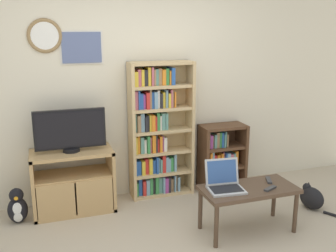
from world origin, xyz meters
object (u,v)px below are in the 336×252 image
object	(u,v)px
remote_near_laptop	(270,188)
remote_far_from_laptop	(269,180)
tv_stand	(73,181)
television	(70,130)
penguin_figurine	(17,207)
bookshelf_short	(219,158)
laptop	(224,182)
coffee_table	(248,193)
bookshelf_tall	(157,132)
cat	(311,197)

from	to	relation	value
remote_near_laptop	remote_far_from_laptop	distance (m)	0.22
tv_stand	television	xyz separation A→B (m)	(-0.00, 0.00, 0.58)
television	penguin_figurine	xyz separation A→B (m)	(-0.59, -0.10, -0.76)
television	remote_far_from_laptop	size ratio (longest dim) A/B	4.58
remote_far_from_laptop	penguin_figurine	world-z (taller)	remote_far_from_laptop
bookshelf_short	laptop	bearing A→B (deg)	-113.82
bookshelf_short	remote_near_laptop	distance (m)	1.23
bookshelf_short	coffee_table	size ratio (longest dim) A/B	0.86
coffee_table	bookshelf_tall	bearing A→B (deg)	117.27
penguin_figurine	bookshelf_short	bearing A→B (deg)	4.83
tv_stand	laptop	world-z (taller)	laptop
bookshelf_tall	cat	size ratio (longest dim) A/B	3.35
bookshelf_short	remote_near_laptop	size ratio (longest dim) A/B	4.98
remote_far_from_laptop	television	bearing A→B (deg)	-2.76
coffee_table	penguin_figurine	distance (m)	2.39
remote_far_from_laptop	bookshelf_tall	bearing A→B (deg)	-27.34
television	bookshelf_short	world-z (taller)	television
bookshelf_short	penguin_figurine	world-z (taller)	bookshelf_short
remote_far_from_laptop	cat	distance (m)	0.77
remote_far_from_laptop	tv_stand	bearing A→B (deg)	-2.76
bookshelf_short	laptop	size ratio (longest dim) A/B	2.21
cat	tv_stand	bearing A→B (deg)	153.74
television	bookshelf_short	size ratio (longest dim) A/B	0.92
tv_stand	laptop	bearing A→B (deg)	-35.16
tv_stand	penguin_figurine	bearing A→B (deg)	-170.88
cat	bookshelf_short	bearing A→B (deg)	119.50
remote_near_laptop	remote_far_from_laptop	xyz separation A→B (m)	(0.11, 0.19, 0.00)
cat	penguin_figurine	world-z (taller)	penguin_figurine
bookshelf_short	penguin_figurine	bearing A→B (deg)	-175.17
television	penguin_figurine	size ratio (longest dim) A/B	1.97
bookshelf_tall	cat	xyz separation A→B (m)	(1.54, -0.93, -0.67)
penguin_figurine	coffee_table	bearing A→B (deg)	-22.58
bookshelf_short	cat	xyz separation A→B (m)	(0.72, -0.90, -0.26)
laptop	penguin_figurine	bearing A→B (deg)	161.96
laptop	remote_far_from_laptop	world-z (taller)	laptop
television	bookshelf_tall	bearing A→B (deg)	7.78
tv_stand	remote_far_from_laptop	distance (m)	2.11
coffee_table	tv_stand	bearing A→B (deg)	147.84
bookshelf_short	cat	distance (m)	1.18
remote_near_laptop	remote_far_from_laptop	size ratio (longest dim) A/B	1.00
tv_stand	laptop	distance (m)	1.68
coffee_table	remote_far_from_laptop	world-z (taller)	remote_far_from_laptop
tv_stand	penguin_figurine	world-z (taller)	tv_stand
bookshelf_short	cat	world-z (taller)	bookshelf_short
remote_near_laptop	bookshelf_short	bearing A→B (deg)	-27.22
bookshelf_tall	bookshelf_short	bearing A→B (deg)	-2.02
bookshelf_tall	bookshelf_short	size ratio (longest dim) A/B	1.99
bookshelf_tall	coffee_table	xyz separation A→B (m)	(0.59, -1.15, -0.38)
coffee_table	laptop	bearing A→B (deg)	168.39
bookshelf_tall	remote_near_laptop	xyz separation A→B (m)	(0.76, -1.26, -0.31)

